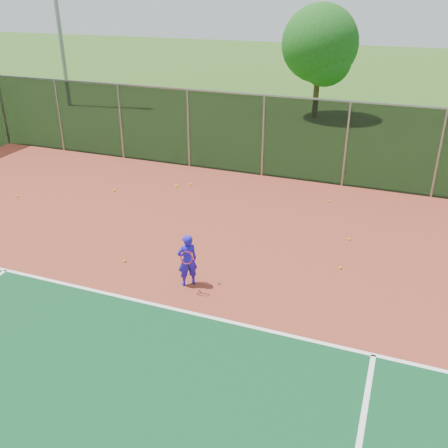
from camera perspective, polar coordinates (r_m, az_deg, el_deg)
name	(u,v)px	position (r m, az deg, el deg)	size (l,w,h in m)	color
ground	(222,446)	(8.55, -0.18, -24.02)	(120.00, 120.00, 0.00)	#284F16
court_apron	(260,364)	(9.88, 4.13, -15.63)	(30.00, 20.00, 0.02)	maroon
fence_back	(346,144)	(17.98, 13.79, 8.90)	(30.00, 0.06, 3.03)	black
tennis_player	(187,260)	(11.77, -4.21, -4.13)	(0.59, 0.69, 2.49)	#2415CA
practice_ball_0	(349,239)	(14.50, 14.10, -1.67)	(0.07, 0.07, 0.07)	gold
practice_ball_1	(191,184)	(18.05, -3.81, 4.58)	(0.07, 0.07, 0.07)	gold
practice_ball_2	(340,268)	(13.02, 13.16, -4.88)	(0.07, 0.07, 0.07)	gold
practice_ball_4	(329,201)	(16.92, 11.89, 2.59)	(0.07, 0.07, 0.07)	gold
practice_ball_5	(114,191)	(17.83, -12.44, 3.75)	(0.07, 0.07, 0.07)	gold
practice_ball_6	(17,196)	(18.35, -22.56, 2.97)	(0.07, 0.07, 0.07)	gold
practice_ball_7	(125,261)	(13.24, -11.29, -4.15)	(0.07, 0.07, 0.07)	gold
tree_back_left	(321,47)	(27.60, 11.06, 19.19)	(3.95, 3.95, 5.80)	#392915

